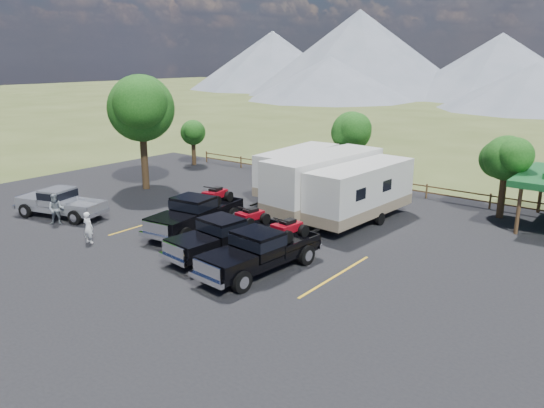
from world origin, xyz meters
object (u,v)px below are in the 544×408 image
Objects in this scene: rig_left at (197,212)px; person_a at (88,227)px; person_b at (56,209)px; tree_big_nw at (141,108)px; trailer_center at (324,183)px; pickup_silver at (60,202)px; rig_center at (226,234)px; rig_right at (262,249)px; trailer_right at (360,193)px; trailer_left at (298,171)px.

rig_left is 4.11× the size of person_a.
tree_big_nw is at bearing 61.31° from person_b.
pickup_silver is at bearing -134.37° from trailer_center.
tree_big_nw is at bearing -61.82° from person_a.
person_b is at bearing -160.39° from rig_center.
rig_right reaches higher than rig_center.
pickup_silver is (-14.10, -0.92, -0.12)m from rig_right.
trailer_center is 2.46m from trailer_right.
rig_left is at bearing 162.39° from rig_center.
rig_center reaches higher than person_a.
trailer_left is (9.45, 5.05, -3.95)m from tree_big_nw.
rig_left is 3.90m from rig_center.
rig_left is 0.69× the size of trailer_right.
rig_center is 0.65× the size of trailer_right.
trailer_right is 5.42× the size of person_b.
trailer_left is 0.95× the size of trailer_right.
person_b is (-3.98, 0.65, 0.07)m from person_a.
rig_left reaches higher than person_a.
rig_left is at bearing -128.91° from trailer_right.
tree_big_nw is 4.54× the size of person_b.
trailer_left is 5.60× the size of person_a.
trailer_center is (0.07, 8.28, 0.90)m from rig_center.
rig_left is 6.56m from rig_right.
rig_right is 14.13m from pickup_silver.
rig_right is 0.71× the size of trailer_left.
rig_right is at bearing -22.48° from tree_big_nw.
tree_big_nw reaches higher than person_b.
rig_right is 13.17m from trailer_left.
tree_big_nw is at bearing -168.03° from trailer_right.
tree_big_nw reaches higher than rig_center.
rig_left is 0.73× the size of trailer_left.
trailer_right is (2.45, -0.11, -0.16)m from trailer_center.
rig_center is at bearing -31.21° from rig_left.
rig_right is at bearing -38.79° from person_b.
pickup_silver is 5.32m from person_a.
trailer_center reaches higher than person_a.
trailer_center is at bearing 10.13° from tree_big_nw.
tree_big_nw reaches higher than pickup_silver.
trailer_center is at bearing -128.18° from person_a.
trailer_center is 1.10× the size of trailer_right.
rig_center is 2.69m from rig_right.
rig_center is 7.08m from person_a.
person_b is (-6.81, -4.01, -0.15)m from rig_left.
trailer_right is at bearing -136.94° from person_a.
trailer_left reaches higher than rig_center.
trailer_right is 16.70m from person_b.
rig_left reaches higher than person_b.
rig_right is 9.35m from person_a.
trailer_center is 13.10m from person_a.
tree_big_nw is 1.35× the size of pickup_silver.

